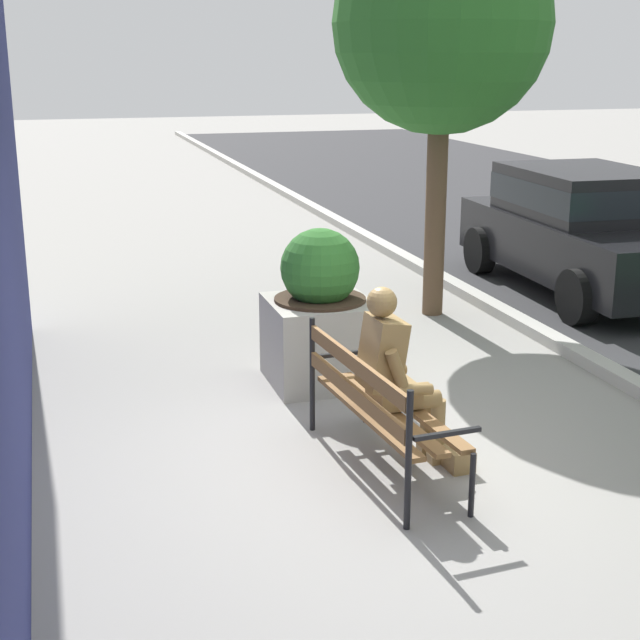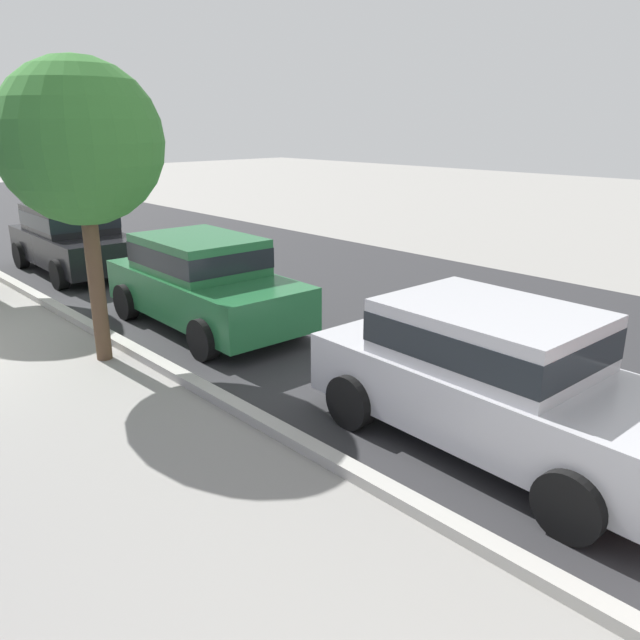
% 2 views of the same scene
% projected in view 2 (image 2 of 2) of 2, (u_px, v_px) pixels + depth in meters
% --- Properties ---
extents(street_surface, '(60.00, 9.00, 0.01)m').
position_uv_depth(street_surface, '(293.00, 283.00, 13.56)').
color(street_surface, '#2D2D30').
rests_on(street_surface, ground).
extents(curb_stone, '(60.00, 0.20, 0.12)m').
position_uv_depth(curb_stone, '(89.00, 325.00, 10.57)').
color(curb_stone, '#B2AFA8').
rests_on(curb_stone, ground).
extents(street_tree_down_street, '(2.23, 2.23, 4.24)m').
position_uv_depth(street_tree_down_street, '(80.00, 144.00, 8.30)').
color(street_tree_down_street, brown).
rests_on(street_tree_down_street, ground).
extents(parked_car_black, '(4.15, 2.03, 1.56)m').
position_uv_depth(parked_car_black, '(73.00, 237.00, 14.36)').
color(parked_car_black, black).
rests_on(parked_car_black, ground).
extents(parked_car_green, '(4.15, 2.03, 1.56)m').
position_uv_depth(parked_car_green, '(203.00, 279.00, 10.47)').
color(parked_car_green, '#236638').
rests_on(parked_car_green, ground).
extents(parked_car_silver, '(4.15, 2.03, 1.56)m').
position_uv_depth(parked_car_silver, '(493.00, 373.00, 6.54)').
color(parked_car_silver, '#B7B7BC').
rests_on(parked_car_silver, ground).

